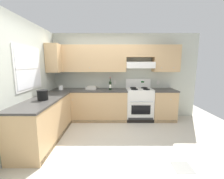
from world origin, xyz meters
name	(u,v)px	position (x,y,z in m)	size (l,w,h in m)	color
ground_plane	(103,139)	(0.00, 0.00, 0.00)	(7.04, 7.04, 0.00)	beige
floor_accent_tile	(182,167)	(1.33, -0.93, 0.00)	(0.30, 0.30, 0.01)	slate
wall_back	(118,70)	(0.40, 1.53, 1.48)	(4.68, 0.57, 2.55)	beige
wall_left	(31,78)	(-1.59, 0.23, 1.34)	(0.47, 4.00, 2.55)	beige
counter_back_run	(107,105)	(0.06, 1.24, 0.45)	(3.60, 0.65, 0.91)	tan
counter_left_run	(45,120)	(-1.24, 0.00, 0.45)	(0.63, 1.91, 0.91)	tan
stove	(139,104)	(1.01, 1.25, 0.48)	(0.76, 0.62, 1.20)	white
wine_bottle	(110,85)	(0.15, 1.18, 1.05)	(0.07, 0.08, 0.36)	black
bowl	(91,88)	(-0.41, 1.33, 0.94)	(0.31, 0.26, 0.08)	beige
bucket	(43,95)	(-1.22, -0.08, 1.02)	(0.22, 0.22, 0.21)	black
paper_towel_roll	(61,88)	(-1.27, 1.18, 0.98)	(0.12, 0.12, 0.13)	white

